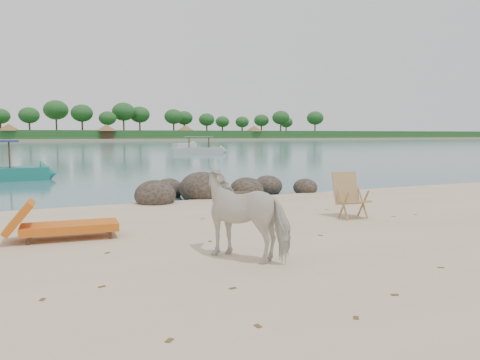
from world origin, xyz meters
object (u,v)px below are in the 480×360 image
(cow, at_px, (247,215))
(deck_chair, at_px, (354,197))
(boulders, at_px, (212,190))
(side_table, at_px, (244,204))
(lounge_chair, at_px, (70,223))

(cow, height_order, deck_chair, cow)
(cow, xyz_separation_m, deck_chair, (3.80, 2.12, -0.17))
(boulders, bearing_deg, side_table, -97.54)
(boulders, height_order, deck_chair, deck_chair)
(cow, distance_m, side_table, 4.23)
(cow, height_order, lounge_chair, cow)
(side_table, relative_size, deck_chair, 0.61)
(side_table, height_order, deck_chair, deck_chair)
(boulders, distance_m, side_table, 3.45)
(boulders, relative_size, lounge_chair, 2.92)
(boulders, bearing_deg, lounge_chair, -135.29)
(cow, bearing_deg, deck_chair, 173.67)
(cow, relative_size, side_table, 2.59)
(cow, xyz_separation_m, side_table, (1.74, 3.83, -0.45))
(lounge_chair, relative_size, deck_chair, 2.04)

